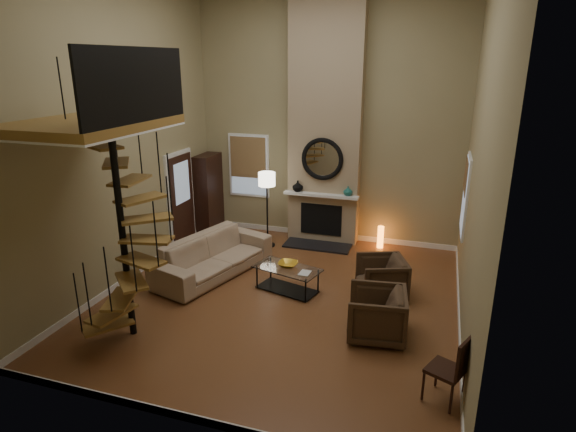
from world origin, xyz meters
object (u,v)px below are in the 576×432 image
(coffee_table, at_px, (287,276))
(side_chair, at_px, (453,367))
(armchair_near, at_px, (386,277))
(floor_lamp, at_px, (267,185))
(hutch, at_px, (209,193))
(armchair_far, at_px, (382,315))
(sofa, at_px, (213,255))
(accent_lamp, at_px, (380,237))

(coffee_table, distance_m, side_chair, 3.64)
(armchair_near, height_order, floor_lamp, floor_lamp)
(hutch, relative_size, armchair_near, 2.31)
(armchair_far, distance_m, floor_lamp, 4.31)
(coffee_table, bearing_deg, side_chair, -38.89)
(armchair_far, relative_size, side_chair, 0.95)
(hutch, bearing_deg, floor_lamp, -18.08)
(sofa, xyz_separation_m, accent_lamp, (2.93, 2.40, -0.15))
(side_chair, bearing_deg, coffee_table, 141.11)
(armchair_near, distance_m, side_chair, 2.85)
(hutch, bearing_deg, side_chair, -40.46)
(sofa, bearing_deg, hutch, 44.69)
(side_chair, bearing_deg, armchair_near, 112.78)
(hutch, distance_m, floor_lamp, 1.87)
(coffee_table, height_order, accent_lamp, accent_lamp)
(armchair_near, bearing_deg, accent_lamp, 168.11)
(armchair_near, bearing_deg, armchair_far, -16.91)
(hutch, xyz_separation_m, floor_lamp, (1.72, -0.56, 0.46))
(armchair_near, height_order, accent_lamp, armchair_near)
(sofa, height_order, armchair_near, sofa)
(armchair_far, distance_m, accent_lamp, 3.68)
(floor_lamp, bearing_deg, side_chair, -47.28)
(armchair_far, xyz_separation_m, floor_lamp, (-2.94, 2.98, 1.06))
(armchair_far, height_order, side_chair, side_chair)
(hutch, height_order, floor_lamp, hutch)
(floor_lamp, bearing_deg, armchair_far, -45.43)
(hutch, bearing_deg, armchair_near, -25.75)
(hutch, distance_m, armchair_far, 5.88)
(coffee_table, bearing_deg, accent_lamp, 63.24)
(sofa, bearing_deg, accent_lamp, -34.18)
(armchair_far, distance_m, coffee_table, 2.08)
(accent_lamp, bearing_deg, side_chair, -73.19)
(side_chair, bearing_deg, hutch, 139.54)
(coffee_table, height_order, floor_lamp, floor_lamp)
(armchair_near, height_order, coffee_table, armchair_near)
(armchair_near, height_order, side_chair, side_chair)
(hutch, relative_size, coffee_table, 1.43)
(floor_lamp, distance_m, accent_lamp, 2.79)
(armchair_far, relative_size, accent_lamp, 1.75)
(armchair_near, xyz_separation_m, coffee_table, (-1.72, -0.35, -0.07))
(sofa, relative_size, armchair_near, 3.13)
(sofa, bearing_deg, armchair_near, -71.74)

